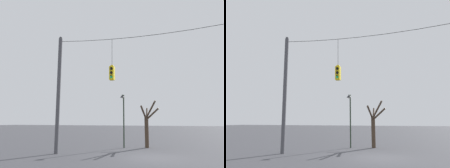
# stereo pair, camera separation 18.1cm
# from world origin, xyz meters

# --- Properties ---
(ground_plane) EXTENTS (200.00, 200.00, 0.00)m
(ground_plane) POSITION_xyz_m (0.00, 0.00, 0.00)
(ground_plane) COLOR #424247
(utility_pole_left) EXTENTS (0.30, 0.30, 9.24)m
(utility_pole_left) POSITION_xyz_m (-7.06, -0.33, 4.61)
(utility_pole_left) COLOR #4C4C51
(utility_pole_left) RESTS_ON ground_plane
(span_wire) EXTENTS (14.12, 0.03, 0.39)m
(span_wire) POSITION_xyz_m (0.00, -0.33, 8.57)
(span_wire) COLOR black
(traffic_light_over_intersection) EXTENTS (0.34, 0.46, 3.14)m
(traffic_light_over_intersection) POSITION_xyz_m (-2.65, -0.33, 5.90)
(traffic_light_over_intersection) COLOR yellow
(street_lamp) EXTENTS (0.42, 0.73, 4.87)m
(street_lamp) POSITION_xyz_m (-3.11, 4.54, 3.41)
(street_lamp) COLOR #233323
(street_lamp) RESTS_ON ground_plane
(bare_tree) EXTENTS (1.51, 3.74, 4.26)m
(bare_tree) POSITION_xyz_m (-1.04, 5.36, 2.04)
(bare_tree) COLOR #423326
(bare_tree) RESTS_ON ground_plane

